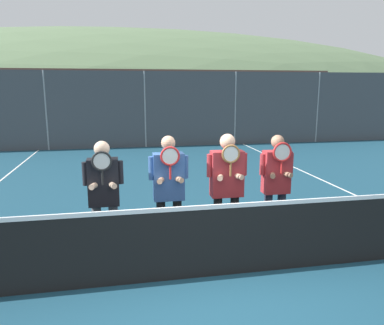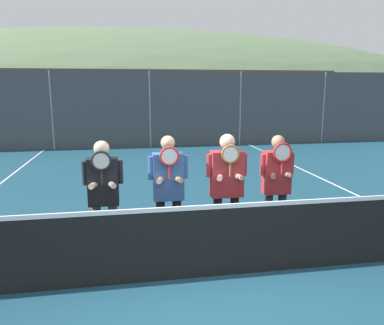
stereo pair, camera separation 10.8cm
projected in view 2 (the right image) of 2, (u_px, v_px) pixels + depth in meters
The scene contains 14 objects.
ground_plane at pixel (206, 277), 4.91m from camera, with size 120.00×120.00×0.00m, color navy.
hill_distant at pixel (132, 103), 58.75m from camera, with size 107.32×59.62×20.87m.
clubhouse_building at pixel (139, 101), 21.39m from camera, with size 20.85×5.50×3.31m.
fence_back at pixel (150, 110), 15.25m from camera, with size 23.03×0.06×3.08m.
tennis_net at pixel (206, 240), 4.81m from camera, with size 11.34×0.09×1.08m.
court_line_right_sideline at pixel (359, 196), 8.52m from camera, with size 0.05×16.00×0.01m, color white.
player_leftmost at pixel (104, 191), 5.19m from camera, with size 0.55×0.34×1.73m.
player_center_left at pixel (168, 187), 5.36m from camera, with size 0.57×0.34×1.78m.
player_center_right at pixel (227, 182), 5.50m from camera, with size 0.61×0.34×1.79m.
player_rightmost at pixel (277, 182), 5.74m from camera, with size 0.54×0.34×1.74m.
car_far_left at pixel (3, 122), 16.36m from camera, with size 4.30×1.90×1.81m.
car_left_of_center at pixel (119, 120), 17.10m from camera, with size 4.62×2.01×1.86m.
car_center at pixel (225, 120), 18.20m from camera, with size 4.36×2.07×1.72m.
car_right_of_center at pixel (319, 117), 19.12m from camera, with size 4.46×2.03×1.85m.
Camera 2 is at (-0.95, -4.42, 2.45)m, focal length 35.00 mm.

